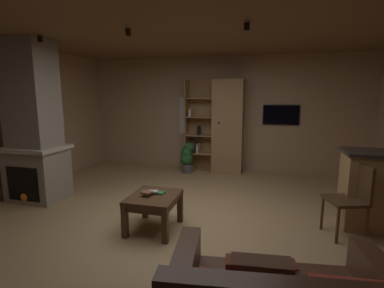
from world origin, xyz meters
TOP-DOWN VIEW (x-y plane):
  - floor at (0.00, 0.00)m, footprint 6.43×6.17m
  - wall_back at (0.00, 3.11)m, footprint 6.55×0.06m
  - ceiling at (0.00, 0.00)m, footprint 6.43×6.17m
  - window_pane_back at (-0.65, 3.08)m, footprint 0.74×0.01m
  - stone_fireplace at (-2.66, 0.30)m, footprint 0.92×0.74m
  - bookshelf_cabinet at (0.09, 2.84)m, footprint 1.29×0.41m
  - coffee_table at (-0.34, -0.24)m, footprint 0.61×0.69m
  - table_book_0 at (-0.29, -0.16)m, footprint 0.14×0.11m
  - table_book_1 at (-0.37, -0.20)m, footprint 0.14×0.12m
  - table_book_2 at (-0.42, -0.30)m, footprint 0.14×0.13m
  - dining_chair at (2.09, 0.23)m, footprint 0.53×0.53m
  - potted_floor_plant at (-0.70, 2.59)m, footprint 0.32×0.30m
  - wall_mounted_tv at (1.32, 3.05)m, footprint 0.77×0.06m
  - track_light_spot_0 at (-2.18, 0.07)m, footprint 0.07×0.07m
  - track_light_spot_1 at (-0.74, -0.01)m, footprint 0.07×0.07m
  - track_light_spot_2 at (0.76, 0.06)m, footprint 0.07×0.07m

SIDE VIEW (x-z plane):
  - floor at x=0.00m, z-range -0.02..0.00m
  - potted_floor_plant at x=-0.70m, z-range 0.01..0.71m
  - coffee_table at x=-0.34m, z-range 0.14..0.61m
  - table_book_0 at x=-0.29m, z-range 0.47..0.49m
  - table_book_1 at x=-0.37m, z-range 0.49..0.51m
  - table_book_2 at x=-0.42m, z-range 0.51..0.53m
  - dining_chair at x=2.09m, z-range 0.07..0.99m
  - bookshelf_cabinet at x=0.09m, z-range -0.01..2.08m
  - stone_fireplace at x=-2.66m, z-range -0.13..2.49m
  - window_pane_back at x=-0.65m, z-range 0.84..1.69m
  - wall_back at x=0.00m, z-range 0.00..2.62m
  - wall_mounted_tv at x=1.32m, z-range 1.10..1.53m
  - track_light_spot_0 at x=-2.18m, z-range 2.50..2.59m
  - track_light_spot_1 at x=-0.74m, z-range 2.50..2.59m
  - track_light_spot_2 at x=0.76m, z-range 2.50..2.59m
  - ceiling at x=0.00m, z-range 2.62..2.64m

